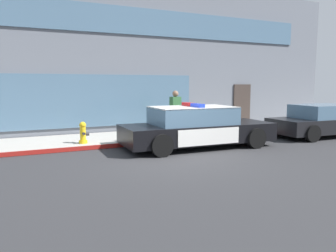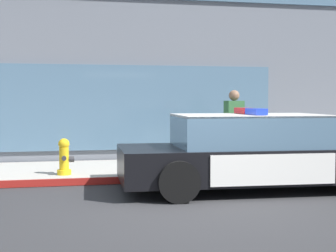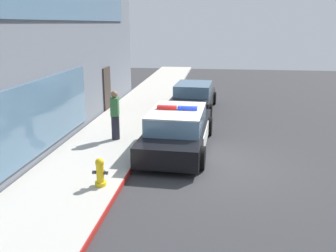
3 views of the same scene
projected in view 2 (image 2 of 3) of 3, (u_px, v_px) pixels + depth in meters
name	position (u px, v px, depth m)	size (l,w,h in m)	color
ground	(196.00, 208.00, 7.60)	(48.00, 48.00, 0.00)	#303033
sidewalk	(153.00, 169.00, 11.24)	(48.00, 2.72, 0.15)	#B2ADA3
curb_red_paint	(165.00, 179.00, 9.90)	(28.80, 0.04, 0.14)	maroon
storefront_building	(84.00, 53.00, 17.46)	(25.33, 10.89, 6.53)	slate
police_cruiser	(257.00, 153.00, 9.10)	(5.18, 2.25, 1.49)	black
fire_hydrant	(64.00, 157.00, 9.94)	(0.34, 0.39, 0.73)	gold
pedestrian_on_sidewalk	(234.00, 128.00, 11.31)	(0.43, 0.31, 1.71)	#23232D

